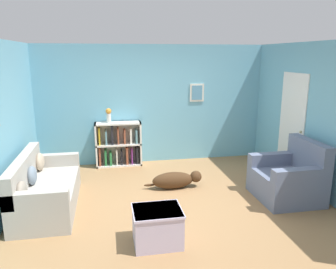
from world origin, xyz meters
TOP-DOWN VIEW (x-y plane):
  - ground_plane at (0.00, 0.00)m, footprint 14.00×14.00m
  - wall_back at (0.00, 2.25)m, footprint 5.60×0.13m
  - wall_right at (2.55, 0.02)m, footprint 0.16×5.00m
  - couch at (-2.04, 0.16)m, footprint 0.84×1.87m
  - bookshelf at (-0.79, 2.04)m, footprint 0.99×0.31m
  - recliner_chair at (1.96, -0.23)m, footprint 0.95×1.02m
  - coffee_table at (-0.44, -1.18)m, footprint 0.62×0.52m
  - dog at (0.17, 0.54)m, footprint 1.06×0.28m
  - vase at (-0.98, 2.03)m, footprint 0.12×0.12m

SIDE VIEW (x-z plane):
  - ground_plane at x=0.00m, z-range 0.00..0.00m
  - dog at x=0.17m, z-range 0.01..0.31m
  - coffee_table at x=-0.44m, z-range 0.01..0.48m
  - couch at x=-2.04m, z-range -0.12..0.73m
  - recliner_chair at x=1.96m, z-range -0.15..0.85m
  - bookshelf at x=-0.79m, z-range -0.03..0.94m
  - vase at x=-0.98m, z-range 0.99..1.30m
  - wall_right at x=2.55m, z-range -0.01..2.59m
  - wall_back at x=0.00m, z-range 0.00..2.60m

